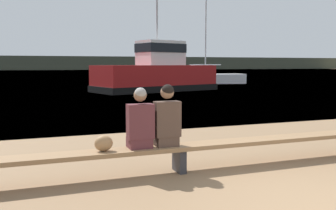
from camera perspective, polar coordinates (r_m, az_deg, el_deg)
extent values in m
plane|color=teal|center=(129.80, -18.83, 5.04)|extent=(240.00, 240.00, 0.00)
cube|color=#424738|center=(140.05, -18.98, 6.07)|extent=(600.00, 12.00, 4.78)
cube|color=#8E6B47|center=(6.43, 1.73, -6.44)|extent=(8.95, 0.45, 0.07)
cube|color=#2D2D33|center=(6.48, 1.72, -8.44)|extent=(0.12, 0.38, 0.39)
cube|color=#56282D|center=(6.23, -4.39, -5.73)|extent=(0.37, 0.34, 0.17)
cube|color=#56282D|center=(6.10, -4.23, -2.50)|extent=(0.43, 0.22, 0.56)
sphere|color=#846047|center=(6.05, -4.26, 1.52)|extent=(0.21, 0.21, 0.21)
sphere|color=gray|center=(6.03, -4.22, 1.75)|extent=(0.19, 0.19, 0.19)
cube|color=#4C382D|center=(6.37, -0.34, -5.44)|extent=(0.37, 0.34, 0.17)
cube|color=#4C382D|center=(6.24, -0.12, -2.15)|extent=(0.43, 0.22, 0.59)
sphere|color=#846047|center=(6.19, -0.12, 1.97)|extent=(0.23, 0.23, 0.23)
sphere|color=black|center=(6.17, -0.07, 2.22)|extent=(0.21, 0.21, 0.21)
ellipsoid|color=#9E754C|center=(6.03, -9.78, -5.78)|extent=(0.29, 0.18, 0.25)
cube|color=#A81919|center=(26.30, -1.88, 4.13)|extent=(9.16, 5.65, 1.78)
cube|color=black|center=(26.33, -1.88, 2.65)|extent=(9.36, 5.83, 0.43)
cube|color=silver|center=(26.54, -1.14, 7.91)|extent=(3.45, 2.76, 1.70)
cube|color=black|center=(26.56, -1.14, 8.64)|extent=(3.52, 2.84, 0.61)
cylinder|color=#B2B2B7|center=(26.54, -1.68, 12.93)|extent=(0.14, 0.14, 2.94)
cube|color=silver|center=(36.54, 6.22, 3.99)|extent=(7.17, 3.21, 0.92)
cylinder|color=#B7B7BC|center=(36.52, 5.77, 10.38)|extent=(0.12, 0.12, 7.21)
cylinder|color=#B7B7BC|center=(36.42, 5.72, 6.13)|extent=(3.08, 0.61, 0.08)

